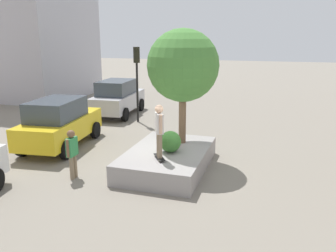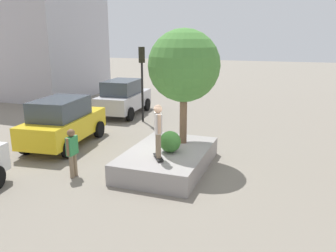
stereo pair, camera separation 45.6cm
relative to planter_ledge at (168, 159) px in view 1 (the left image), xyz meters
name	(u,v)px [view 1 (the left image)]	position (x,y,z in m)	size (l,w,h in m)	color
ground_plane	(167,168)	(0.01, 0.02, -0.35)	(120.00, 120.00, 0.00)	gray
planter_ledge	(168,159)	(0.00, 0.00, 0.00)	(4.29, 2.77, 0.70)	gray
plaza_tree	(183,66)	(1.03, -0.25, 3.30)	(2.68, 2.68, 4.31)	brown
boxwood_shrub	(170,142)	(-0.18, -0.15, 0.73)	(0.76, 0.76, 0.76)	#3D7A33
skateboard	(159,157)	(-0.99, -0.01, 0.41)	(0.78, 0.62, 0.07)	black
skateboarder	(159,127)	(-0.99, -0.01, 1.46)	(0.54, 0.41, 1.79)	#847056
taxi_cab	(60,123)	(0.98, 5.25, 0.73)	(4.78, 2.57, 2.14)	gold
sedan_parked	(118,97)	(7.42, 5.58, 0.75)	(4.78, 2.46, 2.16)	#B7B7BC
traffic_light_corner	(137,71)	(6.19, 3.75, 2.51)	(0.37, 0.37, 4.17)	black
bystander_watching	(72,151)	(-1.86, 2.79, 0.64)	(0.58, 0.26, 1.71)	#847056
brick_midrise	(28,1)	(12.01, 15.13, 7.05)	(8.11, 7.69, 14.80)	#B2B2BC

